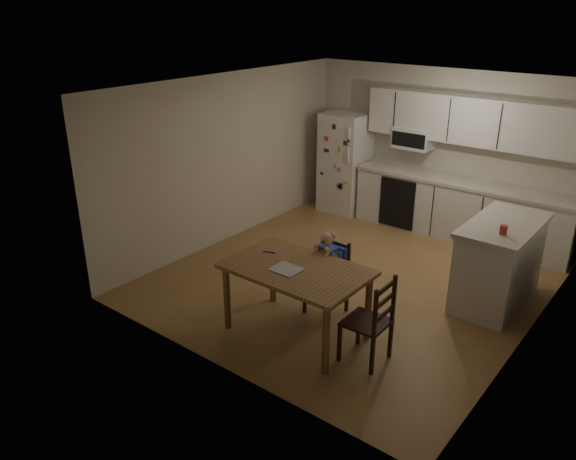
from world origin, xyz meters
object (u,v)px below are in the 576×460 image
(refrigerator, at_px, (345,162))
(dining_table, at_px, (297,277))
(kitchen_island, at_px, (499,262))
(chair_side, at_px, (375,317))
(red_cup, at_px, (503,230))
(chair_booster, at_px, (329,263))

(refrigerator, bearing_deg, dining_table, -64.30)
(kitchen_island, bearing_deg, chair_side, -104.55)
(red_cup, relative_size, dining_table, 0.07)
(dining_table, distance_m, chair_side, 0.96)
(dining_table, bearing_deg, chair_side, 3.15)
(refrigerator, relative_size, dining_table, 1.13)
(red_cup, height_order, chair_booster, red_cup)
(dining_table, bearing_deg, refrigerator, 115.70)
(kitchen_island, xyz_separation_m, chair_booster, (-1.47, -1.46, 0.10))
(chair_booster, distance_m, chair_side, 1.10)
(refrigerator, distance_m, chair_booster, 3.55)
(kitchen_island, height_order, chair_booster, chair_booster)
(dining_table, bearing_deg, red_cup, 47.68)
(refrigerator, relative_size, chair_side, 1.79)
(refrigerator, relative_size, kitchen_island, 1.21)
(chair_side, bearing_deg, dining_table, -88.06)
(refrigerator, xyz_separation_m, kitchen_island, (3.24, -1.60, -0.33))
(refrigerator, bearing_deg, red_cup, -30.43)
(dining_table, bearing_deg, chair_booster, 89.80)
(red_cup, bearing_deg, kitchen_island, 104.82)
(kitchen_island, bearing_deg, dining_table, -125.30)
(dining_table, relative_size, chair_side, 1.59)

